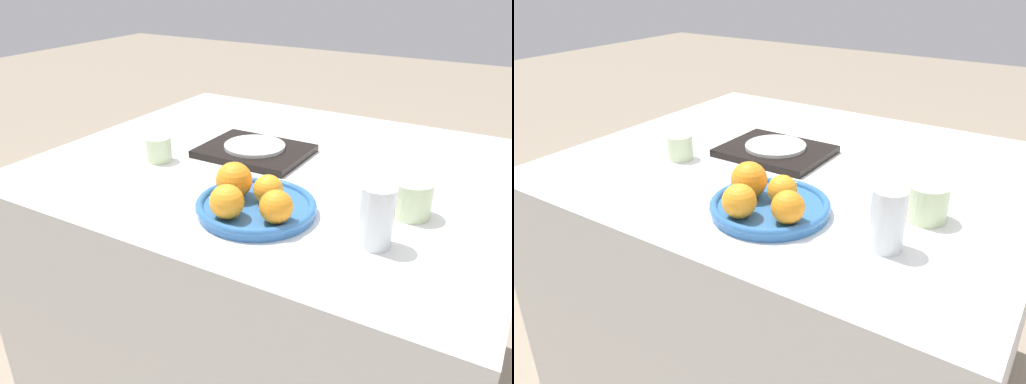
# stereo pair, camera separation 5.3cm
# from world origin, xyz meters

# --- Properties ---
(ground_plane) EXTENTS (12.00, 12.00, 0.00)m
(ground_plane) POSITION_xyz_m (0.00, 0.00, 0.00)
(ground_plane) COLOR gray
(table) EXTENTS (1.23, 1.04, 0.76)m
(table) POSITION_xyz_m (0.00, 0.00, 0.38)
(table) COLOR white
(table) RESTS_ON ground_plane
(fruit_platter) EXTENTS (0.26, 0.26, 0.03)m
(fruit_platter) POSITION_xyz_m (0.10, -0.29, 0.77)
(fruit_platter) COLOR #336BAD
(fruit_platter) RESTS_ON table
(orange_0) EXTENTS (0.06, 0.06, 0.06)m
(orange_0) POSITION_xyz_m (0.12, -0.27, 0.81)
(orange_0) COLOR orange
(orange_0) RESTS_ON fruit_platter
(orange_1) EXTENTS (0.07, 0.07, 0.07)m
(orange_1) POSITION_xyz_m (0.08, -0.37, 0.81)
(orange_1) COLOR orange
(orange_1) RESTS_ON fruit_platter
(orange_2) EXTENTS (0.08, 0.08, 0.08)m
(orange_2) POSITION_xyz_m (0.04, -0.28, 0.82)
(orange_2) COLOR orange
(orange_2) RESTS_ON fruit_platter
(orange_3) EXTENTS (0.07, 0.07, 0.07)m
(orange_3) POSITION_xyz_m (0.17, -0.34, 0.81)
(orange_3) COLOR orange
(orange_3) RESTS_ON fruit_platter
(water_glass) EXTENTS (0.07, 0.07, 0.12)m
(water_glass) POSITION_xyz_m (0.36, -0.29, 0.82)
(water_glass) COLOR silver
(water_glass) RESTS_ON table
(serving_tray) EXTENTS (0.29, 0.23, 0.02)m
(serving_tray) POSITION_xyz_m (-0.08, 0.02, 0.77)
(serving_tray) COLOR black
(serving_tray) RESTS_ON table
(side_plate) EXTENTS (0.17, 0.17, 0.01)m
(side_plate) POSITION_xyz_m (-0.08, 0.02, 0.78)
(side_plate) COLOR silver
(side_plate) RESTS_ON serving_tray
(cup_0) EXTENTS (0.09, 0.09, 0.08)m
(cup_0) POSITION_xyz_m (0.39, -0.13, 0.80)
(cup_0) COLOR beige
(cup_0) RESTS_ON table
(cup_1) EXTENTS (0.07, 0.07, 0.07)m
(cup_1) POSITION_xyz_m (-0.29, -0.15, 0.79)
(cup_1) COLOR beige
(cup_1) RESTS_ON table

